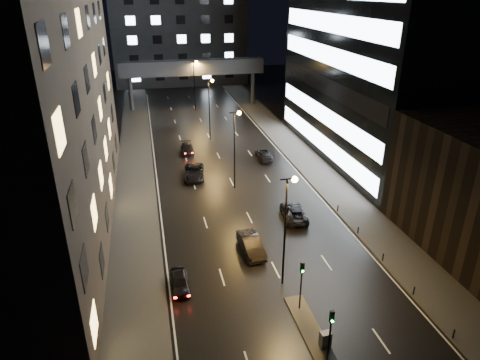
{
  "coord_description": "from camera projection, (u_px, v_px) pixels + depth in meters",
  "views": [
    {
      "loc": [
        -10.29,
        -20.83,
        23.58
      ],
      "look_at": [
        -0.72,
        21.64,
        4.0
      ],
      "focal_mm": 32.0,
      "sensor_mm": 36.0,
      "label": 1
    }
  ],
  "objects": [
    {
      "name": "skybridge",
      "position": [
        193.0,
        68.0,
        89.12
      ],
      "size": [
        30.0,
        3.0,
        10.0
      ],
      "color": "#333335",
      "rests_on": "ground"
    },
    {
      "name": "sidewalk_right",
      "position": [
        307.0,
        160.0,
        63.88
      ],
      "size": [
        5.0,
        110.0,
        0.15
      ],
      "primitive_type": "cube",
      "color": "#383533",
      "rests_on": "ground"
    },
    {
      "name": "building_far",
      "position": [
        179.0,
        34.0,
        112.33
      ],
      "size": [
        34.0,
        14.0,
        25.0
      ],
      "primitive_type": "cube",
      "color": "#333335",
      "rests_on": "ground"
    },
    {
      "name": "median_island",
      "position": [
        311.0,
        331.0,
        32.07
      ],
      "size": [
        1.6,
        8.0,
        0.15
      ],
      "primitive_type": "cube",
      "color": "#383533",
      "rests_on": "ground"
    },
    {
      "name": "traffic_signal_near",
      "position": [
        302.0,
        278.0,
        33.05
      ],
      "size": [
        0.28,
        0.34,
        4.4
      ],
      "color": "black",
      "rests_on": "median_island"
    },
    {
      "name": "utility_cabinet",
      "position": [
        325.0,
        339.0,
        30.39
      ],
      "size": [
        0.8,
        0.6,
        1.23
      ],
      "primitive_type": "cube",
      "rotation": [
        0.0,
        0.0,
        0.08
      ],
      "color": "#545456",
      "rests_on": "median_island"
    },
    {
      "name": "car_toward_b",
      "position": [
        264.0,
        155.0,
        64.19
      ],
      "size": [
        2.17,
        5.01,
        1.43
      ],
      "primitive_type": "imported",
      "rotation": [
        0.0,
        0.0,
        3.11
      ],
      "color": "black",
      "rests_on": "ground"
    },
    {
      "name": "car_away_d",
      "position": [
        187.0,
        149.0,
        66.69
      ],
      "size": [
        1.99,
        4.62,
        1.32
      ],
      "primitive_type": "imported",
      "rotation": [
        0.0,
        0.0,
        -0.03
      ],
      "color": "black",
      "rests_on": "ground"
    },
    {
      "name": "car_away_c",
      "position": [
        194.0,
        172.0,
        57.83
      ],
      "size": [
        3.39,
        6.02,
        1.59
      ],
      "primitive_type": "imported",
      "rotation": [
        0.0,
        0.0,
        -0.14
      ],
      "color": "black",
      "rests_on": "ground"
    },
    {
      "name": "traffic_signal_far",
      "position": [
        331.0,
        328.0,
        28.16
      ],
      "size": [
        0.28,
        0.34,
        4.4
      ],
      "color": "black",
      "rests_on": "median_island"
    },
    {
      "name": "car_away_b",
      "position": [
        251.0,
        245.0,
        41.48
      ],
      "size": [
        2.0,
        5.08,
        1.65
      ],
      "primitive_type": "imported",
      "rotation": [
        0.0,
        0.0,
        0.05
      ],
      "color": "black",
      "rests_on": "ground"
    },
    {
      "name": "car_toward_a",
      "position": [
        294.0,
        212.0,
        47.7
      ],
      "size": [
        3.14,
        5.67,
        1.5
      ],
      "primitive_type": "imported",
      "rotation": [
        0.0,
        0.0,
        3.02
      ],
      "color": "black",
      "rests_on": "ground"
    },
    {
      "name": "streetlight_mid_a",
      "position": [
        236.0,
        140.0,
        52.54
      ],
      "size": [
        1.45,
        0.5,
        10.15
      ],
      "color": "black",
      "rests_on": "ground"
    },
    {
      "name": "streetlight_mid_b",
      "position": [
        210.0,
        102.0,
        70.34
      ],
      "size": [
        1.45,
        0.5,
        10.15
      ],
      "color": "black",
      "rests_on": "ground"
    },
    {
      "name": "car_away_a",
      "position": [
        180.0,
        282.0,
        36.53
      ],
      "size": [
        1.59,
        3.86,
        1.31
      ],
      "primitive_type": "imported",
      "rotation": [
        0.0,
        0.0,
        0.01
      ],
      "color": "black",
      "rests_on": "ground"
    },
    {
      "name": "streetlight_near",
      "position": [
        287.0,
        218.0,
        34.75
      ],
      "size": [
        1.45,
        0.5,
        10.15
      ],
      "color": "black",
      "rests_on": "ground"
    },
    {
      "name": "streetlight_far",
      "position": [
        195.0,
        79.0,
        88.13
      ],
      "size": [
        1.45,
        0.5,
        10.15
      ],
      "color": "black",
      "rests_on": "ground"
    },
    {
      "name": "bollard_row",
      "position": [
        397.0,
        274.0,
        37.91
      ],
      "size": [
        0.12,
        25.12,
        0.9
      ],
      "color": "black",
      "rests_on": "ground"
    },
    {
      "name": "building_left",
      "position": [
        1.0,
        31.0,
        38.91
      ],
      "size": [
        15.0,
        48.0,
        40.0
      ],
      "primitive_type": "cube",
      "color": "#2D2319",
      "rests_on": "ground"
    },
    {
      "name": "ground",
      "position": [
        218.0,
        156.0,
        65.85
      ],
      "size": [
        160.0,
        160.0,
        0.0
      ],
      "primitive_type": "plane",
      "color": "black",
      "rests_on": "ground"
    },
    {
      "name": "sidewalk_left",
      "position": [
        135.0,
        175.0,
        58.87
      ],
      "size": [
        5.0,
        110.0,
        0.15
      ],
      "primitive_type": "cube",
      "color": "#383533",
      "rests_on": "ground"
    }
  ]
}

